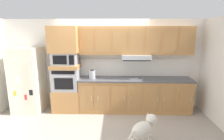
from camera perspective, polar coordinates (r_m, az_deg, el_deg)
ground_plane at (r=4.54m, az=-3.66°, el=-16.40°), size 9.60×9.60×0.00m
back_kitchen_wall at (r=5.17m, az=-2.77°, el=1.94°), size 6.20×0.12×2.50m
refrigerator at (r=5.39m, az=-25.15°, el=-2.83°), size 0.76×0.73×1.76m
oven_base_cabinet at (r=5.26m, az=-13.86°, el=-9.02°), size 0.74×0.62×0.60m
built_in_oven at (r=5.07m, az=-14.21°, el=-2.69°), size 0.70×0.62×0.60m
appliance_mid_shelf at (r=5.00m, az=-14.41°, el=1.20°), size 0.74×0.62×0.10m
microwave at (r=4.96m, az=-14.54°, el=3.57°), size 0.64×0.54×0.32m
appliance_upper_cabinet at (r=4.91m, az=-14.85°, el=9.35°), size 0.74×0.62×0.68m
lower_cabinet_run at (r=5.05m, az=7.22°, el=-7.95°), size 3.00×0.63×0.88m
countertop_slab at (r=4.91m, az=7.36°, el=-2.89°), size 3.04×0.64×0.04m
backsplash_panel at (r=5.13m, az=7.12°, el=0.86°), size 3.04×0.02×0.50m
upper_cabinet_with_hood at (r=4.87m, az=7.55°, el=8.94°), size 3.00×0.48×0.88m
screwdriver at (r=4.90m, az=8.99°, el=-2.58°), size 0.16×0.17×0.03m
electric_kettle at (r=4.85m, az=-6.31°, el=-1.43°), size 0.17×0.17×0.24m
dog at (r=3.63m, az=10.12°, el=-17.71°), size 0.67×0.71×0.59m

